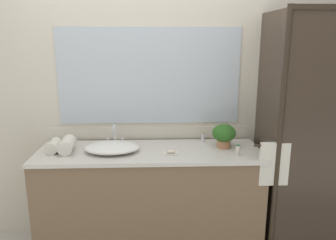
{
  "coord_description": "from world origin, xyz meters",
  "views": [
    {
      "loc": [
        0.05,
        -2.53,
        1.77
      ],
      "look_at": [
        0.15,
        0.0,
        1.15
      ],
      "focal_mm": 35.28,
      "sensor_mm": 36.0,
      "label": 1
    }
  ],
  "objects_px": {
    "amenity_bottle_body_wash": "(203,137)",
    "faucet": "(115,138)",
    "potted_plant": "(224,134)",
    "rolled_towel_middle": "(67,145)",
    "rolled_towel_near_edge": "(54,146)",
    "sink_basin": "(112,147)",
    "amenity_bottle_conditioner": "(238,150)",
    "soap_dish": "(171,153)"
  },
  "relations": [
    {
      "from": "rolled_towel_middle",
      "to": "faucet",
      "type": "bearing_deg",
      "value": 25.44
    },
    {
      "from": "faucet",
      "to": "amenity_bottle_conditioner",
      "type": "height_order",
      "value": "faucet"
    },
    {
      "from": "sink_basin",
      "to": "rolled_towel_near_edge",
      "type": "xyz_separation_m",
      "value": [
        -0.47,
        0.03,
        0.01
      ]
    },
    {
      "from": "potted_plant",
      "to": "rolled_towel_near_edge",
      "type": "relative_size",
      "value": 1.07
    },
    {
      "from": "faucet",
      "to": "rolled_towel_near_edge",
      "type": "bearing_deg",
      "value": -161.67
    },
    {
      "from": "sink_basin",
      "to": "rolled_towel_near_edge",
      "type": "distance_m",
      "value": 0.47
    },
    {
      "from": "amenity_bottle_body_wash",
      "to": "soap_dish",
      "type": "bearing_deg",
      "value": -133.35
    },
    {
      "from": "amenity_bottle_body_wash",
      "to": "faucet",
      "type": "bearing_deg",
      "value": -175.97
    },
    {
      "from": "potted_plant",
      "to": "rolled_towel_middle",
      "type": "relative_size",
      "value": 0.89
    },
    {
      "from": "soap_dish",
      "to": "amenity_bottle_conditioner",
      "type": "distance_m",
      "value": 0.52
    },
    {
      "from": "rolled_towel_near_edge",
      "to": "rolled_towel_middle",
      "type": "bearing_deg",
      "value": -7.69
    },
    {
      "from": "potted_plant",
      "to": "soap_dish",
      "type": "xyz_separation_m",
      "value": [
        -0.45,
        -0.16,
        -0.1
      ]
    },
    {
      "from": "amenity_bottle_conditioner",
      "to": "rolled_towel_near_edge",
      "type": "height_order",
      "value": "rolled_towel_near_edge"
    },
    {
      "from": "faucet",
      "to": "rolled_towel_middle",
      "type": "distance_m",
      "value": 0.39
    },
    {
      "from": "faucet",
      "to": "amenity_bottle_conditioner",
      "type": "distance_m",
      "value": 1.02
    },
    {
      "from": "amenity_bottle_conditioner",
      "to": "potted_plant",
      "type": "bearing_deg",
      "value": 109.19
    },
    {
      "from": "potted_plant",
      "to": "faucet",
      "type": "bearing_deg",
      "value": 173.61
    },
    {
      "from": "sink_basin",
      "to": "amenity_bottle_conditioner",
      "type": "xyz_separation_m",
      "value": [
        0.98,
        -0.12,
        0.0
      ]
    },
    {
      "from": "amenity_bottle_body_wash",
      "to": "rolled_towel_near_edge",
      "type": "xyz_separation_m",
      "value": [
        -1.22,
        -0.21,
        0.0
      ]
    },
    {
      "from": "sink_basin",
      "to": "rolled_towel_near_edge",
      "type": "bearing_deg",
      "value": 176.75
    },
    {
      "from": "soap_dish",
      "to": "amenity_bottle_body_wash",
      "type": "relative_size",
      "value": 1.14
    },
    {
      "from": "sink_basin",
      "to": "faucet",
      "type": "xyz_separation_m",
      "value": [
        0.0,
        0.18,
        0.02
      ]
    },
    {
      "from": "faucet",
      "to": "soap_dish",
      "type": "xyz_separation_m",
      "value": [
        0.46,
        -0.26,
        -0.04
      ]
    },
    {
      "from": "rolled_towel_near_edge",
      "to": "amenity_bottle_body_wash",
      "type": "bearing_deg",
      "value": 9.63
    },
    {
      "from": "potted_plant",
      "to": "amenity_bottle_body_wash",
      "type": "distance_m",
      "value": 0.23
    },
    {
      "from": "soap_dish",
      "to": "amenity_bottle_conditioner",
      "type": "height_order",
      "value": "amenity_bottle_conditioner"
    },
    {
      "from": "soap_dish",
      "to": "sink_basin",
      "type": "bearing_deg",
      "value": 170.33
    },
    {
      "from": "faucet",
      "to": "amenity_bottle_body_wash",
      "type": "bearing_deg",
      "value": 4.03
    },
    {
      "from": "potted_plant",
      "to": "rolled_towel_near_edge",
      "type": "xyz_separation_m",
      "value": [
        -1.37,
        -0.05,
        -0.07
      ]
    },
    {
      "from": "potted_plant",
      "to": "amenity_bottle_body_wash",
      "type": "relative_size",
      "value": 2.22
    },
    {
      "from": "amenity_bottle_conditioner",
      "to": "soap_dish",
      "type": "bearing_deg",
      "value": 175.23
    },
    {
      "from": "sink_basin",
      "to": "amenity_bottle_body_wash",
      "type": "relative_size",
      "value": 4.95
    },
    {
      "from": "rolled_towel_near_edge",
      "to": "sink_basin",
      "type": "bearing_deg",
      "value": -3.25
    },
    {
      "from": "potted_plant",
      "to": "amenity_bottle_body_wash",
      "type": "height_order",
      "value": "potted_plant"
    },
    {
      "from": "amenity_bottle_body_wash",
      "to": "rolled_towel_near_edge",
      "type": "bearing_deg",
      "value": -170.37
    },
    {
      "from": "amenity_bottle_body_wash",
      "to": "sink_basin",
      "type": "bearing_deg",
      "value": -162.84
    },
    {
      "from": "amenity_bottle_conditioner",
      "to": "amenity_bottle_body_wash",
      "type": "height_order",
      "value": "amenity_bottle_body_wash"
    },
    {
      "from": "faucet",
      "to": "rolled_towel_middle",
      "type": "height_order",
      "value": "faucet"
    },
    {
      "from": "sink_basin",
      "to": "amenity_bottle_body_wash",
      "type": "distance_m",
      "value": 0.79
    },
    {
      "from": "potted_plant",
      "to": "sink_basin",
      "type": "bearing_deg",
      "value": -175.04
    },
    {
      "from": "amenity_bottle_body_wash",
      "to": "rolled_towel_middle",
      "type": "relative_size",
      "value": 0.4
    },
    {
      "from": "rolled_towel_near_edge",
      "to": "rolled_towel_middle",
      "type": "relative_size",
      "value": 0.84
    }
  ]
}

